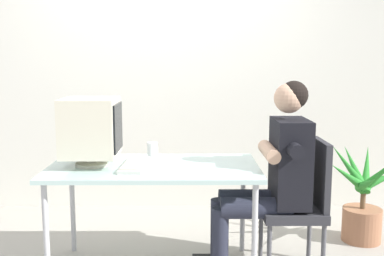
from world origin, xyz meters
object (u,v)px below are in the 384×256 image
(person_seated, at_px, (272,172))
(keyboard, at_px, (135,164))
(office_chair, at_px, (302,200))
(desk, at_px, (154,174))
(potted_plant, at_px, (363,202))
(crt_monitor, at_px, (91,128))
(desk_mug, at_px, (152,150))

(person_seated, bearing_deg, keyboard, -179.03)
(keyboard, height_order, office_chair, office_chair)
(keyboard, relative_size, office_chair, 0.49)
(keyboard, bearing_deg, desk, 15.93)
(potted_plant, bearing_deg, person_seated, -147.81)
(desk, xyz_separation_m, person_seated, (0.78, -0.02, 0.01))
(office_chair, bearing_deg, keyboard, -179.21)
(crt_monitor, distance_m, keyboard, 0.37)
(desk_mug, bearing_deg, person_seated, -18.97)
(crt_monitor, bearing_deg, keyboard, -6.79)
(potted_plant, bearing_deg, office_chair, -139.94)
(keyboard, bearing_deg, person_seated, 0.97)
(person_seated, xyz_separation_m, desk_mug, (-0.81, 0.28, 0.10))
(desk_mug, bearing_deg, keyboard, -107.48)
(desk, height_order, office_chair, office_chair)
(office_chair, distance_m, potted_plant, 0.81)
(desk, distance_m, desk_mug, 0.28)
(desk, relative_size, potted_plant, 1.78)
(crt_monitor, relative_size, person_seated, 0.35)
(crt_monitor, distance_m, person_seated, 1.22)
(crt_monitor, relative_size, office_chair, 0.50)
(office_chair, relative_size, potted_plant, 1.16)
(keyboard, distance_m, potted_plant, 1.84)
(office_chair, distance_m, person_seated, 0.28)
(keyboard, distance_m, desk_mug, 0.31)
(crt_monitor, height_order, keyboard, crt_monitor)
(office_chair, xyz_separation_m, potted_plant, (0.61, 0.51, -0.18))
(desk_mug, bearing_deg, potted_plant, 8.19)
(person_seated, distance_m, potted_plant, 1.02)
(crt_monitor, relative_size, keyboard, 1.02)
(crt_monitor, relative_size, potted_plant, 0.57)
(desk, bearing_deg, keyboard, -164.07)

